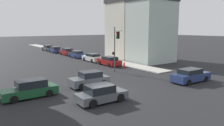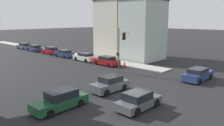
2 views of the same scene
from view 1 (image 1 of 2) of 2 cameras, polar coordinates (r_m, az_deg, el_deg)
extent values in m
plane|color=black|center=(20.45, -0.89, -7.30)|extent=(300.00, 300.00, 0.00)
cube|color=#ADA89E|center=(53.73, -11.20, 2.80)|extent=(2.70, 60.00, 0.13)
cube|color=#ADBCB2|center=(37.96, 10.26, 7.87)|extent=(6.98, 5.59, 10.14)
cube|color=beige|center=(42.45, 4.47, 8.27)|extent=(7.20, 6.06, 10.39)
cube|color=#383333|center=(42.74, 4.57, 15.83)|extent=(7.49, 6.30, 0.85)
cylinder|color=#515456|center=(28.78, 0.69, 3.52)|extent=(0.14, 0.14, 5.96)
cylinder|color=#515456|center=(27.68, 1.59, 8.43)|extent=(0.56, 2.10, 0.10)
cube|color=black|center=(27.69, 1.59, 7.30)|extent=(0.36, 0.36, 0.90)
sphere|color=red|center=(27.60, 1.23, 7.92)|extent=(0.20, 0.20, 0.20)
sphere|color=#99660F|center=(27.61, 1.23, 7.29)|extent=(0.20, 0.20, 0.20)
sphere|color=#0F511E|center=(27.62, 1.23, 6.67)|extent=(0.20, 0.20, 0.20)
cube|color=black|center=(28.76, 0.36, 2.55)|extent=(0.29, 0.39, 0.35)
sphere|color=orange|center=(28.71, 0.10, 2.54)|extent=(0.18, 0.18, 0.18)
cube|color=#4C5156|center=(21.95, -6.01, -4.69)|extent=(3.95, 1.92, 0.76)
cube|color=black|center=(21.86, -5.68, -2.93)|extent=(2.08, 1.62, 0.58)
cylinder|color=black|center=(20.79, -7.94, -6.18)|extent=(0.67, 0.25, 0.66)
cylinder|color=black|center=(22.23, -9.73, -5.22)|extent=(0.67, 0.25, 0.66)
cylinder|color=black|center=(21.87, -2.22, -5.33)|extent=(0.67, 0.25, 0.66)
cylinder|color=black|center=(23.24, -4.27, -4.48)|extent=(0.67, 0.25, 0.66)
cube|color=navy|center=(25.21, 19.93, -3.38)|extent=(4.79, 1.91, 0.78)
cube|color=black|center=(24.94, 19.75, -2.00)|extent=(2.51, 1.63, 0.50)
cylinder|color=black|center=(26.90, 20.35, -3.19)|extent=(0.64, 0.24, 0.63)
cylinder|color=black|center=(26.00, 23.29, -3.78)|extent=(0.64, 0.24, 0.63)
cylinder|color=black|center=(24.62, 16.32, -4.09)|extent=(0.64, 0.24, 0.63)
cylinder|color=black|center=(23.64, 19.38, -4.78)|extent=(0.64, 0.24, 0.63)
cube|color=#194728|center=(19.72, -20.77, -6.97)|extent=(4.54, 1.78, 0.69)
cube|color=black|center=(19.60, -20.37, -5.02)|extent=(2.37, 1.55, 0.64)
cylinder|color=black|center=(18.72, -24.22, -8.70)|extent=(0.62, 0.23, 0.62)
cylinder|color=black|center=(20.24, -25.21, -7.46)|extent=(0.62, 0.23, 0.62)
cylinder|color=black|center=(19.44, -16.08, -7.59)|extent=(0.62, 0.23, 0.62)
cylinder|color=black|center=(20.91, -17.64, -6.49)|extent=(0.62, 0.23, 0.62)
cube|color=#4C5156|center=(17.42, -2.76, -8.56)|extent=(4.07, 1.90, 0.61)
cube|color=black|center=(17.16, -3.24, -6.71)|extent=(2.14, 1.62, 0.60)
cylinder|color=black|center=(18.76, -0.79, -7.74)|extent=(0.68, 0.24, 0.68)
cylinder|color=black|center=(17.46, 2.22, -9.04)|extent=(0.68, 0.24, 0.68)
cylinder|color=black|center=(17.60, -7.69, -8.98)|extent=(0.68, 0.24, 0.68)
cylinder|color=black|center=(16.20, -5.05, -10.54)|extent=(0.68, 0.24, 0.68)
cube|color=maroon|center=(34.24, -0.77, 0.30)|extent=(1.94, 4.45, 0.76)
cube|color=black|center=(34.01, -0.61, 1.30)|extent=(1.67, 2.33, 0.48)
cylinder|color=black|center=(34.97, -3.19, 0.08)|extent=(0.23, 0.62, 0.62)
cylinder|color=black|center=(35.88, -0.83, 0.32)|extent=(0.23, 0.62, 0.62)
cylinder|color=black|center=(32.68, -0.70, -0.54)|extent=(0.23, 0.62, 0.62)
cylinder|color=black|center=(33.66, 1.75, -0.26)|extent=(0.23, 0.62, 0.62)
cube|color=silver|center=(38.53, -5.19, 1.26)|extent=(1.80, 4.35, 0.76)
cube|color=black|center=(38.31, -5.07, 2.13)|extent=(1.58, 2.26, 0.45)
cylinder|color=black|center=(39.31, -7.25, 1.03)|extent=(0.22, 0.64, 0.64)
cylinder|color=black|center=(40.14, -5.13, 1.23)|extent=(0.22, 0.64, 0.64)
cylinder|color=black|center=(36.99, -5.25, 0.56)|extent=(0.22, 0.64, 0.64)
cylinder|color=black|center=(37.87, -3.05, 0.79)|extent=(0.22, 0.64, 0.64)
cube|color=navy|center=(43.78, -9.21, 2.11)|extent=(1.90, 4.37, 0.75)
cube|color=black|center=(43.55, -9.13, 2.87)|extent=(1.64, 2.29, 0.45)
cylinder|color=black|center=(44.67, -10.94, 1.90)|extent=(0.23, 0.63, 0.63)
cylinder|color=black|center=(45.37, -8.96, 2.06)|extent=(0.23, 0.63, 0.63)
cylinder|color=black|center=(42.24, -9.46, 1.53)|extent=(0.23, 0.63, 0.63)
cylinder|color=black|center=(42.98, -7.41, 1.71)|extent=(0.23, 0.63, 0.63)
cube|color=maroon|center=(48.42, -11.66, 2.71)|extent=(1.83, 4.46, 0.80)
cube|color=black|center=(48.19, -11.60, 3.49)|extent=(1.60, 2.33, 0.54)
cylinder|color=black|center=(49.40, -13.18, 2.48)|extent=(0.23, 0.60, 0.60)
cylinder|color=black|center=(50.04, -11.40, 2.62)|extent=(0.23, 0.60, 0.60)
cylinder|color=black|center=(46.86, -11.92, 2.18)|extent=(0.23, 0.60, 0.60)
cylinder|color=black|center=(47.54, -10.06, 2.33)|extent=(0.23, 0.60, 0.60)
cube|color=navy|center=(54.08, -14.61, 3.21)|extent=(2.08, 4.70, 0.68)
cube|color=black|center=(53.85, -14.57, 3.85)|extent=(1.77, 2.47, 0.57)
cylinder|color=black|center=(55.18, -15.97, 3.06)|extent=(0.24, 0.66, 0.65)
cylinder|color=black|center=(55.74, -14.21, 3.19)|extent=(0.24, 0.66, 0.65)
cylinder|color=black|center=(52.47, -15.02, 2.81)|extent=(0.24, 0.66, 0.65)
cylinder|color=black|center=(53.06, -13.18, 2.95)|extent=(0.24, 0.66, 0.65)
cube|color=#4C5156|center=(59.21, -16.42, 3.62)|extent=(1.76, 4.73, 0.66)
cube|color=black|center=(58.98, -16.38, 4.22)|extent=(1.54, 2.46, 0.60)
cylinder|color=black|center=(60.35, -17.61, 3.48)|extent=(0.22, 0.68, 0.68)
cylinder|color=black|center=(60.87, -16.14, 3.60)|extent=(0.22, 0.68, 0.68)
cylinder|color=black|center=(57.58, -16.69, 3.28)|extent=(0.22, 0.68, 0.68)
cylinder|color=black|center=(58.13, -15.16, 3.40)|extent=(0.22, 0.68, 0.68)
cylinder|color=red|center=(31.40, 3.20, -0.83)|extent=(0.20, 0.20, 0.75)
sphere|color=red|center=(31.33, 3.20, -0.05)|extent=(0.22, 0.22, 0.22)
camera|label=2|loc=(6.28, -82.89, 11.96)|focal=35.00mm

